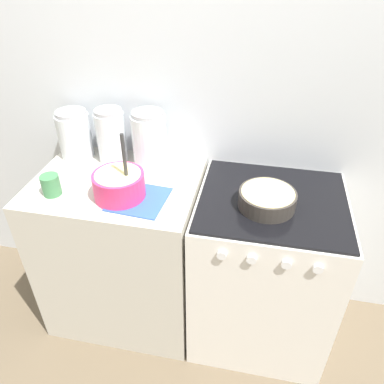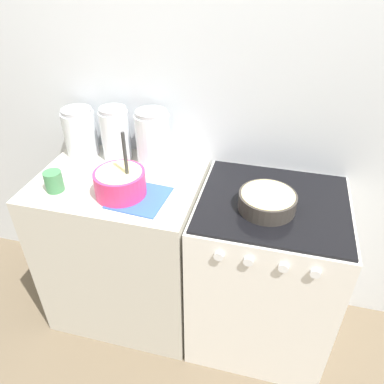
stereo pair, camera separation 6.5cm
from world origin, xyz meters
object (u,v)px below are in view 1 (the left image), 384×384
at_px(storage_jar_left, 75,137).
at_px(storage_jar_right, 149,142).
at_px(mixing_bowl, 119,184).
at_px(storage_jar_middle, 112,139).
at_px(stove, 262,270).
at_px(tin_can, 51,185).
at_px(baking_pan, 267,199).

bearing_deg(storage_jar_left, storage_jar_right, 0.00).
height_order(mixing_bowl, storage_jar_left, mixing_bowl).
bearing_deg(storage_jar_middle, stove, -13.45).
bearing_deg(storage_jar_right, storage_jar_left, -180.00).
height_order(storage_jar_middle, storage_jar_right, storage_jar_right).
bearing_deg(tin_can, storage_jar_left, 97.06).
height_order(baking_pan, storage_jar_left, storage_jar_left).
height_order(mixing_bowl, storage_jar_middle, mixing_bowl).
distance_m(stove, mixing_bowl, 0.86).
distance_m(stove, tin_can, 1.11).
relative_size(mixing_bowl, storage_jar_right, 1.12).
xyz_separation_m(stove, storage_jar_middle, (-0.82, 0.20, 0.57)).
bearing_deg(stove, mixing_bowl, -170.32).
bearing_deg(mixing_bowl, storage_jar_left, 138.38).
xyz_separation_m(stove, baking_pan, (-0.03, -0.06, 0.49)).
relative_size(stove, baking_pan, 3.68).
bearing_deg(storage_jar_right, storage_jar_middle, -180.00).
xyz_separation_m(storage_jar_left, storage_jar_middle, (0.20, -0.00, 0.01)).
bearing_deg(tin_can, mixing_bowl, 7.78).
bearing_deg(tin_can, baking_pan, 5.91).
bearing_deg(tin_can, storage_jar_middle, 66.24).
bearing_deg(stove, tin_can, -170.91).
relative_size(storage_jar_middle, tin_can, 2.85).
xyz_separation_m(storage_jar_left, storage_jar_right, (0.40, 0.00, 0.01)).
relative_size(baking_pan, storage_jar_middle, 0.89).
bearing_deg(storage_jar_right, mixing_bowl, -98.78).
height_order(mixing_bowl, tin_can, mixing_bowl).
relative_size(mixing_bowl, storage_jar_middle, 1.14).
bearing_deg(mixing_bowl, tin_can, -172.22).
bearing_deg(storage_jar_left, baking_pan, -14.41).
distance_m(storage_jar_left, tin_can, 0.36).
xyz_separation_m(baking_pan, tin_can, (-0.95, -0.10, 0.01)).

